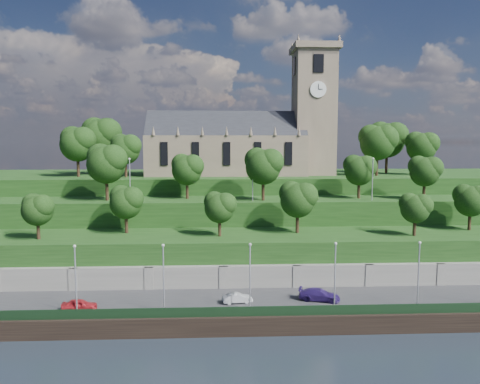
{
  "coord_description": "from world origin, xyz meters",
  "views": [
    {
      "loc": [
        -5.6,
        -50.42,
        21.66
      ],
      "look_at": [
        -1.9,
        30.0,
        13.1
      ],
      "focal_mm": 35.0,
      "sensor_mm": 36.0,
      "label": 1
    }
  ],
  "objects_px": {
    "car_left": "(79,305)",
    "car_right": "(319,295)",
    "church": "(249,138)",
    "car_middle": "(237,298)"
  },
  "relations": [
    {
      "from": "church",
      "to": "car_left",
      "type": "xyz_separation_m",
      "value": [
        -22.77,
        -42.57,
        -19.83
      ]
    },
    {
      "from": "car_left",
      "to": "car_right",
      "type": "relative_size",
      "value": 0.8
    },
    {
      "from": "car_middle",
      "to": "church",
      "type": "bearing_deg",
      "value": -14.42
    },
    {
      "from": "car_left",
      "to": "car_right",
      "type": "xyz_separation_m",
      "value": [
        28.88,
        2.26,
        0.05
      ]
    },
    {
      "from": "car_left",
      "to": "car_middle",
      "type": "xyz_separation_m",
      "value": [
        18.62,
        1.91,
        -0.09
      ]
    },
    {
      "from": "church",
      "to": "car_left",
      "type": "distance_m",
      "value": 52.19
    },
    {
      "from": "car_left",
      "to": "car_right",
      "type": "distance_m",
      "value": 28.97
    },
    {
      "from": "car_left",
      "to": "car_middle",
      "type": "height_order",
      "value": "car_left"
    },
    {
      "from": "church",
      "to": "car_left",
      "type": "bearing_deg",
      "value": -118.14
    },
    {
      "from": "car_left",
      "to": "car_middle",
      "type": "distance_m",
      "value": 18.71
    }
  ]
}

